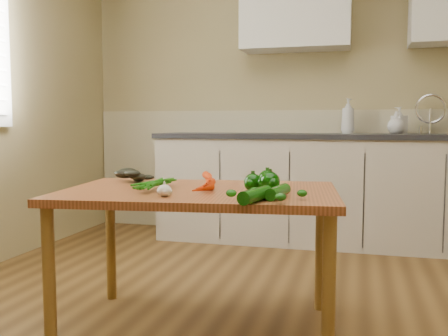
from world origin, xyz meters
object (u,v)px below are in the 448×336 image
(soap_bottle_b, at_px, (399,120))
(pepper_b, at_px, (267,180))
(table, at_px, (200,205))
(tomato_c, at_px, (272,180))
(pepper_c, at_px, (270,182))
(zucchini_a, at_px, (278,192))
(soap_bottle_a, at_px, (348,116))
(pepper_a, at_px, (253,183))
(tomato_a, at_px, (252,180))
(soap_bottle_c, at_px, (396,123))
(garlic_bulb, at_px, (164,191))
(carrot_bunch, at_px, (190,183))
(leafy_greens, at_px, (133,173))
(zucchini_b, at_px, (255,195))
(tomato_b, at_px, (270,179))

(soap_bottle_b, xyz_separation_m, pepper_b, (-0.72, -1.99, -0.29))
(table, xyz_separation_m, tomato_c, (0.31, 0.18, 0.11))
(pepper_c, bearing_deg, pepper_b, 105.58)
(zucchini_a, bearing_deg, soap_bottle_a, 84.45)
(pepper_a, relative_size, tomato_a, 1.31)
(soap_bottle_b, height_order, soap_bottle_c, soap_bottle_b)
(garlic_bulb, xyz_separation_m, pepper_a, (0.33, 0.25, 0.02))
(table, distance_m, garlic_bulb, 0.29)
(pepper_b, bearing_deg, pepper_c, -74.42)
(pepper_c, distance_m, tomato_c, 0.20)
(zucchini_a, bearing_deg, carrot_bunch, 161.22)
(leafy_greens, xyz_separation_m, garlic_bulb, (0.37, -0.47, -0.02))
(soap_bottle_a, distance_m, tomato_c, 1.96)
(pepper_b, xyz_separation_m, zucchini_b, (0.02, -0.39, -0.02))
(pepper_b, height_order, tomato_a, pepper_b)
(garlic_bulb, bearing_deg, tomato_c, 48.79)
(soap_bottle_b, height_order, pepper_a, soap_bottle_b)
(soap_bottle_c, height_order, zucchini_b, soap_bottle_c)
(zucchini_a, bearing_deg, tomato_c, 103.17)
(garlic_bulb, bearing_deg, pepper_b, 42.74)
(pepper_a, distance_m, pepper_c, 0.08)
(leafy_greens, bearing_deg, tomato_c, -2.34)
(soap_bottle_a, relative_size, pepper_c, 3.14)
(soap_bottle_b, distance_m, tomato_a, 2.07)
(carrot_bunch, distance_m, zucchini_a, 0.46)
(pepper_a, xyz_separation_m, tomato_c, (0.06, 0.19, -0.01))
(garlic_bulb, bearing_deg, table, 74.67)
(carrot_bunch, distance_m, pepper_a, 0.29)
(tomato_a, relative_size, tomato_b, 0.83)
(pepper_b, bearing_deg, carrot_bunch, -160.74)
(tomato_a, distance_m, zucchini_b, 0.51)
(pepper_c, bearing_deg, soap_bottle_a, 82.40)
(leafy_greens, height_order, tomato_a, leafy_greens)
(table, xyz_separation_m, soap_bottle_a, (0.62, 2.09, 0.45))
(carrot_bunch, relative_size, zucchini_b, 1.10)
(leafy_greens, distance_m, pepper_c, 0.80)
(pepper_a, distance_m, zucchini_b, 0.30)
(garlic_bulb, bearing_deg, tomato_b, 51.59)
(leafy_greens, bearing_deg, carrot_bunch, -31.22)
(pepper_a, bearing_deg, table, 177.55)
(soap_bottle_b, relative_size, pepper_c, 2.33)
(carrot_bunch, distance_m, pepper_c, 0.37)
(table, height_order, tomato_b, tomato_b)
(pepper_b, relative_size, zucchini_b, 0.42)
(leafy_greens, xyz_separation_m, tomato_c, (0.75, -0.03, -0.01))
(garlic_bulb, height_order, zucchini_a, zucchini_a)
(soap_bottle_b, relative_size, carrot_bunch, 0.92)
(tomato_b, relative_size, zucchini_a, 0.37)
(zucchini_a, bearing_deg, garlic_bulb, -170.39)
(leafy_greens, distance_m, pepper_b, 0.75)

